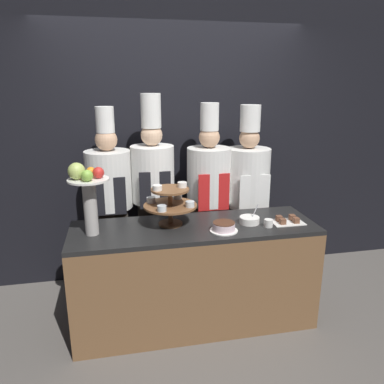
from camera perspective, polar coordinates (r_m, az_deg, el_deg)
The scene contains 13 objects.
ground_plane at distance 3.13m, azimuth 1.63°, elevation -22.15°, with size 14.00×14.00×0.00m, color #5B5651.
wall_back at distance 3.75m, azimuth -2.69°, elevation 7.85°, with size 10.00×0.06×2.80m.
buffet_counter at distance 3.15m, azimuth 0.37°, elevation -12.50°, with size 1.94×0.62×0.86m.
tiered_stand at distance 2.93m, azimuth -3.34°, elevation -1.55°, with size 0.42×0.42×0.34m.
fruit_pedestal at distance 2.80m, azimuth -15.63°, elevation 0.25°, with size 0.30×0.30×0.55m.
cake_round at distance 2.86m, azimuth 4.87°, elevation -5.32°, with size 0.21×0.21×0.07m.
cup_white at distance 3.00m, azimuth 11.57°, elevation -4.66°, with size 0.07×0.07×0.06m.
cake_square_tray at distance 3.12m, azimuth 14.33°, elevation -4.25°, with size 0.26×0.18×0.05m.
serving_bowl_near at distance 3.05m, azimuth 8.75°, elevation -4.24°, with size 0.16×0.16×0.16m.
chef_left at distance 3.43m, azimuth -12.39°, elevation -1.05°, with size 0.40×0.40×1.76m.
chef_center_left at distance 3.43m, azimuth -5.91°, elevation 0.04°, with size 0.39×0.39×1.86m.
chef_center_right at distance 3.53m, azimuth 2.55°, elevation -0.16°, with size 0.41×0.41×1.78m.
chef_right at distance 3.64m, azimuth 8.41°, elevation 0.06°, with size 0.41×0.41×1.76m.
Camera 1 is at (-0.57, -2.39, 1.94)m, focal length 35.00 mm.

